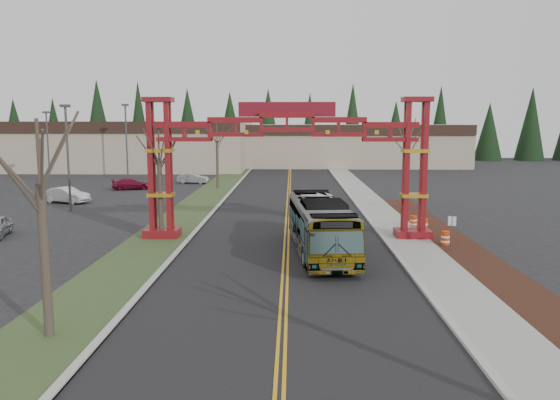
{
  "coord_description": "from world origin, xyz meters",
  "views": [
    {
      "loc": [
        0.33,
        -16.18,
        7.33
      ],
      "look_at": [
        -0.32,
        13.03,
        3.18
      ],
      "focal_mm": 35.0,
      "sensor_mm": 36.0,
      "label": 1
    }
  ],
  "objects_px": {
    "silver_sedan": "(316,205)",
    "parked_car_near_b": "(67,195)",
    "bare_tree_median_near": "(40,184)",
    "light_pole_far": "(126,136)",
    "light_pole_mid": "(48,142)",
    "retail_building_east": "(347,145)",
    "parked_car_mid_a": "(131,184)",
    "street_sign": "(452,226)",
    "bare_tree_median_far": "(217,141)",
    "barrel_north": "(413,222)",
    "gateway_arch": "(287,144)",
    "barrel_south": "(445,239)",
    "retail_building_west": "(105,145)",
    "parked_car_far_a": "(193,178)",
    "barrel_mid": "(423,226)",
    "transit_bus": "(320,226)",
    "light_pole_near": "(68,150)",
    "bare_tree_right_far": "(407,146)"
  },
  "relations": [
    {
      "from": "parked_car_mid_a",
      "to": "bare_tree_median_near",
      "type": "relative_size",
      "value": 0.56
    },
    {
      "from": "bare_tree_right_far",
      "to": "light_pole_mid",
      "type": "height_order",
      "value": "light_pole_mid"
    },
    {
      "from": "bare_tree_median_far",
      "to": "barrel_south",
      "type": "xyz_separation_m",
      "value": [
        17.47,
        -28.47,
        -4.8
      ]
    },
    {
      "from": "bare_tree_median_far",
      "to": "parked_car_near_b",
      "type": "bearing_deg",
      "value": -137.95
    },
    {
      "from": "parked_car_near_b",
      "to": "light_pole_near",
      "type": "height_order",
      "value": "light_pole_near"
    },
    {
      "from": "retail_building_west",
      "to": "barrel_mid",
      "type": "xyz_separation_m",
      "value": [
        39.06,
        -52.38,
        -3.24
      ]
    },
    {
      "from": "parked_car_far_a",
      "to": "retail_building_west",
      "type": "bearing_deg",
      "value": 45.14
    },
    {
      "from": "retail_building_east",
      "to": "transit_bus",
      "type": "height_order",
      "value": "retail_building_east"
    },
    {
      "from": "retail_building_west",
      "to": "transit_bus",
      "type": "relative_size",
      "value": 4.08
    },
    {
      "from": "silver_sedan",
      "to": "barrel_south",
      "type": "distance_m",
      "value": 14.07
    },
    {
      "from": "light_pole_mid",
      "to": "retail_building_west",
      "type": "bearing_deg",
      "value": 92.44
    },
    {
      "from": "barrel_mid",
      "to": "light_pole_mid",
      "type": "bearing_deg",
      "value": 142.4
    },
    {
      "from": "retail_building_west",
      "to": "bare_tree_median_far",
      "type": "distance_m",
      "value": 35.38
    },
    {
      "from": "parked_car_near_b",
      "to": "barrel_north",
      "type": "relative_size",
      "value": 4.95
    },
    {
      "from": "gateway_arch",
      "to": "bare_tree_median_far",
      "type": "distance_m",
      "value": 27.49
    },
    {
      "from": "light_pole_mid",
      "to": "retail_building_east",
      "type": "bearing_deg",
      "value": 38.51
    },
    {
      "from": "street_sign",
      "to": "retail_building_east",
      "type": "bearing_deg",
      "value": 89.62
    },
    {
      "from": "street_sign",
      "to": "barrel_north",
      "type": "xyz_separation_m",
      "value": [
        -0.73,
        6.56,
        -0.98
      ]
    },
    {
      "from": "retail_building_east",
      "to": "barrel_south",
      "type": "bearing_deg",
      "value": -90.47
    },
    {
      "from": "parked_car_near_b",
      "to": "parked_car_mid_a",
      "type": "distance_m",
      "value": 10.72
    },
    {
      "from": "silver_sedan",
      "to": "bare_tree_median_far",
      "type": "relative_size",
      "value": 0.58
    },
    {
      "from": "barrel_north",
      "to": "bare_tree_median_near",
      "type": "bearing_deg",
      "value": -130.12
    },
    {
      "from": "retail_building_east",
      "to": "light_pole_mid",
      "type": "bearing_deg",
      "value": -141.49
    },
    {
      "from": "light_pole_near",
      "to": "light_pole_mid",
      "type": "height_order",
      "value": "light_pole_near"
    },
    {
      "from": "silver_sedan",
      "to": "parked_car_far_a",
      "type": "bearing_deg",
      "value": 133.51
    },
    {
      "from": "barrel_south",
      "to": "parked_car_mid_a",
      "type": "bearing_deg",
      "value": 134.35
    },
    {
      "from": "retail_building_west",
      "to": "parked_car_far_a",
      "type": "height_order",
      "value": "retail_building_west"
    },
    {
      "from": "transit_bus",
      "to": "parked_car_mid_a",
      "type": "distance_m",
      "value": 35.24
    },
    {
      "from": "parked_car_mid_a",
      "to": "street_sign",
      "type": "distance_m",
      "value": 39.24
    },
    {
      "from": "silver_sedan",
      "to": "bare_tree_median_near",
      "type": "relative_size",
      "value": 0.56
    },
    {
      "from": "bare_tree_right_far",
      "to": "street_sign",
      "type": "height_order",
      "value": "bare_tree_right_far"
    },
    {
      "from": "gateway_arch",
      "to": "barrel_north",
      "type": "relative_size",
      "value": 20.46
    },
    {
      "from": "barrel_south",
      "to": "barrel_mid",
      "type": "relative_size",
      "value": 0.91
    },
    {
      "from": "street_sign",
      "to": "barrel_north",
      "type": "bearing_deg",
      "value": 96.38
    },
    {
      "from": "silver_sedan",
      "to": "parked_car_near_b",
      "type": "bearing_deg",
      "value": 177.89
    },
    {
      "from": "transit_bus",
      "to": "barrel_south",
      "type": "bearing_deg",
      "value": 8.67
    },
    {
      "from": "parked_car_mid_a",
      "to": "light_pole_near",
      "type": "distance_m",
      "value": 15.76
    },
    {
      "from": "bare_tree_right_far",
      "to": "light_pole_near",
      "type": "xyz_separation_m",
      "value": [
        -28.13,
        -1.72,
        -0.3
      ]
    },
    {
      "from": "parked_car_near_b",
      "to": "barrel_north",
      "type": "distance_m",
      "value": 31.46
    },
    {
      "from": "barrel_south",
      "to": "barrel_north",
      "type": "relative_size",
      "value": 1.06
    },
    {
      "from": "gateway_arch",
      "to": "parked_car_far_a",
      "type": "xyz_separation_m",
      "value": [
        -11.73,
        31.66,
        -5.37
      ]
    },
    {
      "from": "gateway_arch",
      "to": "parked_car_far_a",
      "type": "height_order",
      "value": "gateway_arch"
    },
    {
      "from": "retail_building_east",
      "to": "bare_tree_right_far",
      "type": "bearing_deg",
      "value": -90.0
    },
    {
      "from": "bare_tree_median_near",
      "to": "light_pole_far",
      "type": "height_order",
      "value": "light_pole_far"
    },
    {
      "from": "gateway_arch",
      "to": "parked_car_mid_a",
      "type": "bearing_deg",
      "value": 124.54
    },
    {
      "from": "silver_sedan",
      "to": "barrel_north",
      "type": "xyz_separation_m",
      "value": [
        6.57,
        -6.37,
        -0.24
      ]
    },
    {
      "from": "silver_sedan",
      "to": "barrel_south",
      "type": "height_order",
      "value": "silver_sedan"
    },
    {
      "from": "bare_tree_right_far",
      "to": "street_sign",
      "type": "distance_m",
      "value": 15.56
    },
    {
      "from": "light_pole_mid",
      "to": "gateway_arch",
      "type": "bearing_deg",
      "value": -46.8
    },
    {
      "from": "transit_bus",
      "to": "silver_sedan",
      "type": "xyz_separation_m",
      "value": [
        0.33,
        13.91,
        -0.88
      ]
    }
  ]
}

